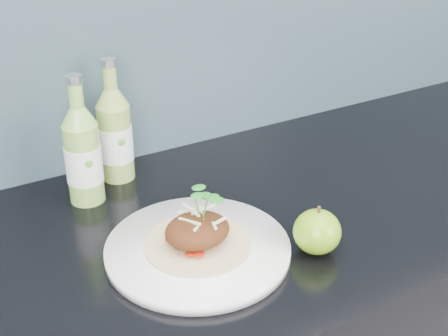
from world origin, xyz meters
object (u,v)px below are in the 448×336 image
at_px(cider_bottle_left, 83,155).
at_px(cider_bottle_right, 115,135).
at_px(green_apple, 317,232).
at_px(dinner_plate, 198,249).

relative_size(cider_bottle_left, cider_bottle_right, 1.00).
bearing_deg(green_apple, dinner_plate, 153.15).
xyz_separation_m(green_apple, cider_bottle_right, (-0.18, 0.37, 0.05)).
distance_m(dinner_plate, cider_bottle_left, 0.27).
bearing_deg(dinner_plate, cider_bottle_left, 111.68).
bearing_deg(green_apple, cider_bottle_left, 128.76).
bearing_deg(cider_bottle_right, dinner_plate, -109.40).
distance_m(green_apple, cider_bottle_right, 0.42).
bearing_deg(cider_bottle_left, green_apple, -27.22).
xyz_separation_m(dinner_plate, green_apple, (0.16, -0.08, 0.03)).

